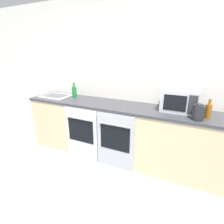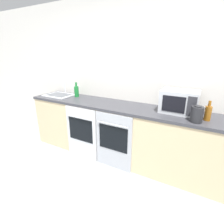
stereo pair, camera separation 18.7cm
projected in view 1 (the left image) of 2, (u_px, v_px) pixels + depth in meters
name	position (u px, v px, depth m)	size (l,w,h in m)	color
wall_back	(126.00, 79.00, 2.95)	(10.00, 0.06, 2.60)	silver
counter_back	(118.00, 131.00, 2.94)	(3.26, 0.62, 0.94)	#D1B789
oven_left	(81.00, 134.00, 2.88)	(0.59, 0.06, 0.89)	silver
oven_right	(115.00, 142.00, 2.63)	(0.59, 0.06, 0.89)	#A8AAAF
microwave	(179.00, 100.00, 2.43)	(0.48, 0.33, 0.31)	#B7BABF
bottle_green	(74.00, 92.00, 3.20)	(0.08, 0.08, 0.27)	#19722D
bottle_amber	(208.00, 111.00, 2.19)	(0.08, 0.08, 0.25)	#8C5114
kettle	(198.00, 112.00, 2.13)	(0.14, 0.14, 0.20)	#232326
sink	(56.00, 96.00, 3.30)	(0.52, 0.42, 0.28)	silver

